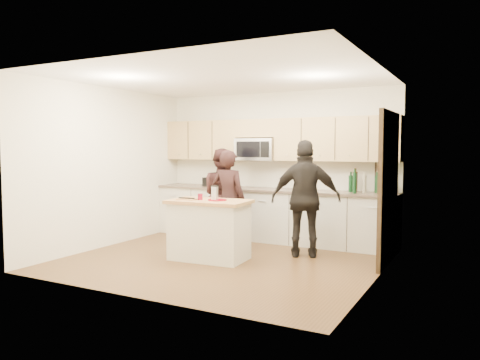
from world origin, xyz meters
The scene contains 21 objects.
floor centered at (0.00, 0.00, 0.00)m, with size 4.50×4.50×0.00m, color brown.
room_shell centered at (0.00, 0.00, 1.73)m, with size 4.52×4.02×2.71m.
back_cabinetry centered at (0.00, 1.69, 0.47)m, with size 4.50×0.66×0.94m.
upper_cabinetry centered at (0.03, 1.83, 1.84)m, with size 4.50×0.33×0.75m.
microwave centered at (-0.31, 1.80, 1.65)m, with size 0.76×0.41×0.40m.
doorway centered at (2.23, 0.90, 1.16)m, with size 0.06×1.25×2.20m.
framed_picture centered at (1.95, 1.98, 1.28)m, with size 0.30×0.03×0.38m.
dish_towel centered at (-0.95, 1.50, 0.80)m, with size 0.34×0.60×0.48m.
island centered at (-0.20, -0.07, 0.45)m, with size 1.24×0.78×0.90m.
red_plate centered at (-0.06, -0.06, 0.91)m, with size 0.28×0.28×0.02m, color maroon.
box_grater centered at (-0.07, -0.12, 1.02)m, with size 0.10×0.06×0.21m.
drink_glass centered at (-0.32, -0.12, 0.95)m, with size 0.07×0.07×0.09m, color maroon.
cutting_board centered at (-0.52, -0.20, 0.91)m, with size 0.29×0.17×0.02m, color #A78445.
tongs centered at (-0.51, -0.20, 0.93)m, with size 0.27×0.03×0.02m, color black.
knife centered at (-0.52, -0.20, 0.92)m, with size 0.19×0.02×0.01m, color silver.
toaster centered at (-1.21, 1.67, 1.02)m, with size 0.31×0.22×0.17m.
bottle_cluster centered at (1.74, 1.72, 1.12)m, with size 0.67×0.31×0.40m.
orchid centered at (2.10, 1.72, 1.20)m, with size 0.29×0.23×0.52m, color #3D7A31.
woman_left centered at (-0.33, 0.74, 0.82)m, with size 0.60×0.39×1.65m, color black.
woman_center centered at (-0.65, 1.12, 0.83)m, with size 0.81×0.63×1.67m, color #341A1A.
woman_right centered at (1.02, 0.77, 0.90)m, with size 1.06×0.44×1.80m, color black.
Camera 1 is at (3.45, -6.00, 1.69)m, focal length 35.00 mm.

